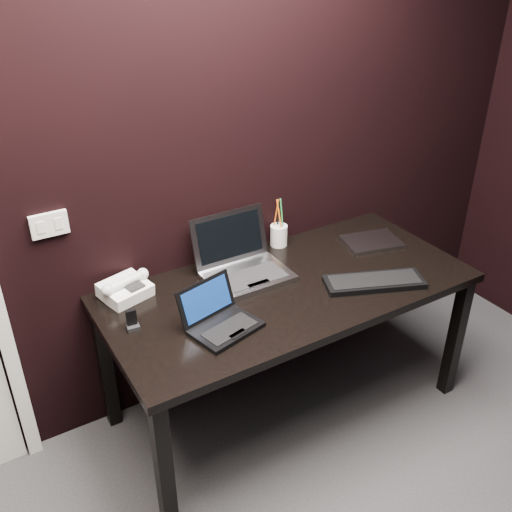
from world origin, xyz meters
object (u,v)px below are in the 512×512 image
desk (289,299)px  netbook (220,320)px  mobile_phone (132,322)px  ext_keyboard (374,282)px  closed_laptop (372,242)px  pen_cup (279,234)px  silver_laptop (243,265)px  desk_phone (125,289)px

desk → netbook: 0.45m
desk → mobile_phone: bearing=175.5°
ext_keyboard → closed_laptop: 0.40m
ext_keyboard → pen_cup: pen_cup is taller
netbook → ext_keyboard: bearing=-5.8°
silver_laptop → pen_cup: 0.35m
closed_laptop → mobile_phone: (-1.32, -0.06, 0.02)m
ext_keyboard → pen_cup: bearing=106.9°
silver_laptop → netbook: bearing=-132.6°
closed_laptop → desk_phone: size_ratio=1.33×
netbook → pen_cup: 0.75m
mobile_phone → closed_laptop: bearing=2.4°
mobile_phone → netbook: bearing=-29.7°
silver_laptop → desk_phone: bearing=169.1°
silver_laptop → closed_laptop: 0.73m
desk → ext_keyboard: ext_keyboard is taller
ext_keyboard → closed_laptop: (0.26, 0.31, -0.00)m
desk → netbook: (-0.42, -0.12, 0.11)m
silver_laptop → mobile_phone: size_ratio=4.45×
desk_phone → pen_cup: size_ratio=0.95×
netbook → mobile_phone: (-0.31, 0.18, -0.00)m
ext_keyboard → desk: bearing=149.7°
desk → closed_laptop: bearing=10.8°
silver_laptop → desk_phone: silver_laptop is taller
desk_phone → pen_cup: (0.84, 0.06, 0.02)m
closed_laptop → mobile_phone: 1.32m
netbook → desk_phone: netbook is taller
desk → mobile_phone: mobile_phone is taller
desk → desk_phone: bearing=156.5°
desk_phone → pen_cup: bearing=3.9°
desk → pen_cup: 0.41m
closed_laptop → desk_phone: (-1.27, 0.18, 0.03)m
desk → ext_keyboard: bearing=-30.3°
desk_phone → mobile_phone: bearing=-103.7°
ext_keyboard → desk_phone: size_ratio=1.97×
desk → pen_cup: size_ratio=6.59×
closed_laptop → silver_laptop: bearing=174.1°
ext_keyboard → mobile_phone: 1.10m
mobile_phone → silver_laptop: bearing=12.5°
netbook → closed_laptop: 1.04m
desk_phone → mobile_phone: size_ratio=2.80×
netbook → mobile_phone: netbook is taller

